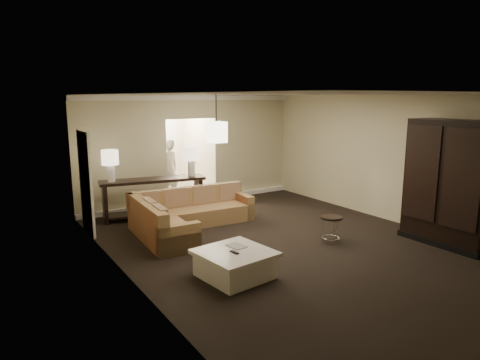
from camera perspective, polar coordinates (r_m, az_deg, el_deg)
ground at (r=8.20m, az=6.47°, el=-8.68°), size 8.00×8.00×0.00m
wall_back at (r=11.18m, az=-6.45°, el=4.01°), size 6.00×0.04×2.80m
wall_left at (r=6.40m, az=-14.56°, el=-1.57°), size 0.04×8.00×2.80m
wall_right at (r=10.00m, az=20.12°, el=2.57°), size 0.04×8.00×2.80m
ceiling at (r=7.72m, az=6.93°, el=11.28°), size 6.00×8.00×0.02m
crown_molding at (r=11.05m, az=-6.48°, el=10.84°), size 6.00×0.10×0.12m
baseboard at (r=11.38m, az=-6.19°, el=-2.73°), size 6.00×0.10×0.12m
side_door at (r=9.13m, az=-19.86°, el=-0.40°), size 0.05×0.90×2.10m
foyer at (r=12.40m, az=-9.21°, el=4.16°), size 1.44×2.02×2.80m
sectional_sofa at (r=9.04m, az=-7.42°, el=-4.70°), size 2.79×2.18×0.80m
coffee_table at (r=6.75m, az=-0.68°, el=-11.08°), size 1.16×1.16×0.44m
console_table at (r=10.05m, az=-11.46°, el=-1.89°), size 2.43×0.98×0.92m
armoire at (r=8.87m, az=26.19°, el=-0.71°), size 0.70×1.63×2.35m
drink_table at (r=8.40m, az=12.06°, el=-5.74°), size 0.41×0.41×0.51m
table_lamp_left at (r=9.78m, az=-16.93°, el=2.49°), size 0.37×0.37×0.70m
table_lamp_right at (r=10.10m, az=-6.53°, el=3.15°), size 0.37×0.37×0.70m
pendant_light at (r=9.98m, az=-3.17°, el=6.41°), size 0.38×0.38×1.09m
person at (r=11.51m, az=-9.50°, el=1.75°), size 0.77×0.62×1.86m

